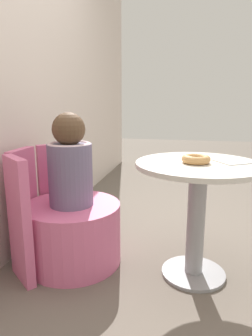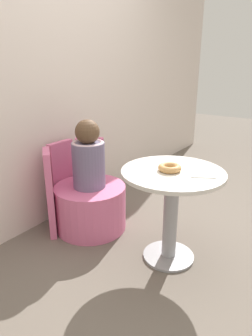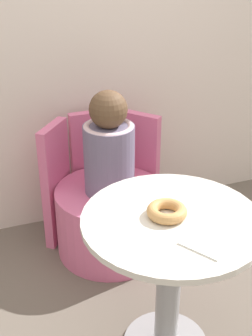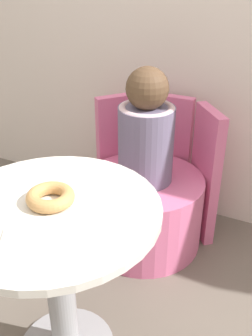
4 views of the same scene
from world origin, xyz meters
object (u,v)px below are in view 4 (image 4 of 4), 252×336
at_px(tub_chair, 144,210).
at_px(donut, 50,197).
at_px(round_table, 57,254).
at_px(child_figure, 146,131).

distance_m(tub_chair, donut, 0.85).
bearing_deg(round_table, child_figure, 90.26).
relative_size(round_table, tub_chair, 1.16).
xyz_separation_m(round_table, tub_chair, (-0.00, 0.72, -0.28)).
height_order(tub_chair, child_figure, child_figure).
relative_size(child_figure, donut, 3.63).
bearing_deg(child_figure, round_table, -89.74).
relative_size(tub_chair, child_figure, 1.07).
xyz_separation_m(round_table, child_figure, (-0.00, 0.72, 0.15)).
relative_size(round_table, child_figure, 1.24).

